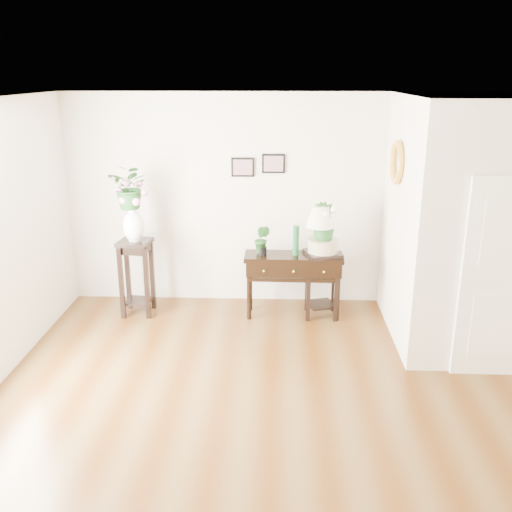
# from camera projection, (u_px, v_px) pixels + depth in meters

# --- Properties ---
(floor) EXTENTS (6.00, 5.50, 0.02)m
(floor) POSITION_uv_depth(u_px,v_px,m) (295.00, 410.00, 5.36)
(floor) COLOR brown
(floor) RESTS_ON ground
(ceiling) EXTENTS (6.00, 5.50, 0.02)m
(ceiling) POSITION_uv_depth(u_px,v_px,m) (303.00, 103.00, 4.49)
(ceiling) COLOR white
(ceiling) RESTS_ON ground
(wall_back) EXTENTS (6.00, 0.02, 2.80)m
(wall_back) POSITION_uv_depth(u_px,v_px,m) (292.00, 201.00, 7.54)
(wall_back) COLOR silver
(wall_back) RESTS_ON ground
(wall_front) EXTENTS (6.00, 0.02, 2.80)m
(wall_front) POSITION_uv_depth(u_px,v_px,m) (321.00, 495.00, 2.31)
(wall_front) COLOR silver
(wall_front) RESTS_ON ground
(partition) EXTENTS (1.80, 1.95, 2.80)m
(partition) POSITION_uv_depth(u_px,v_px,m) (477.00, 221.00, 6.54)
(partition) COLOR silver
(partition) RESTS_ON floor
(door) EXTENTS (0.90, 0.05, 2.10)m
(door) POSITION_uv_depth(u_px,v_px,m) (506.00, 280.00, 5.69)
(door) COLOR white
(door) RESTS_ON floor
(art_print_left) EXTENTS (0.30, 0.02, 0.25)m
(art_print_left) POSITION_uv_depth(u_px,v_px,m) (243.00, 167.00, 7.41)
(art_print_left) COLOR black
(art_print_left) RESTS_ON wall_back
(art_print_right) EXTENTS (0.30, 0.02, 0.25)m
(art_print_right) POSITION_uv_depth(u_px,v_px,m) (274.00, 164.00, 7.38)
(art_print_right) COLOR black
(art_print_right) RESTS_ON wall_back
(wall_ornament) EXTENTS (0.07, 0.51, 0.51)m
(wall_ornament) POSITION_uv_depth(u_px,v_px,m) (397.00, 162.00, 6.49)
(wall_ornament) COLOR gold
(wall_ornament) RESTS_ON partition
(console_table) EXTENTS (1.25, 0.43, 0.83)m
(console_table) POSITION_uv_depth(u_px,v_px,m) (293.00, 285.00, 7.33)
(console_table) COLOR black
(console_table) RESTS_ON floor
(table_lamp) EXTENTS (0.37, 0.37, 0.63)m
(table_lamp) POSITION_uv_depth(u_px,v_px,m) (320.00, 228.00, 7.08)
(table_lamp) COLOR gold
(table_lamp) RESTS_ON console_table
(green_vase) EXTENTS (0.08, 0.08, 0.38)m
(green_vase) POSITION_uv_depth(u_px,v_px,m) (296.00, 242.00, 7.15)
(green_vase) COLOR #144E27
(green_vase) RESTS_ON console_table
(potted_plant) EXTENTS (0.25, 0.22, 0.37)m
(potted_plant) POSITION_uv_depth(u_px,v_px,m) (262.00, 240.00, 7.16)
(potted_plant) COLOR #1D4F1E
(potted_plant) RESTS_ON console_table
(plant_stand_a) EXTENTS (0.43, 0.43, 1.00)m
(plant_stand_a) POSITION_uv_depth(u_px,v_px,m) (137.00, 277.00, 7.38)
(plant_stand_a) COLOR black
(plant_stand_a) RESTS_ON floor
(porcelain_vase) EXTENTS (0.31, 0.31, 0.46)m
(porcelain_vase) POSITION_uv_depth(u_px,v_px,m) (133.00, 223.00, 7.15)
(porcelain_vase) COLOR white
(porcelain_vase) RESTS_ON plant_stand_a
(lily_arrangement) EXTENTS (0.61, 0.56, 0.56)m
(lily_arrangement) POSITION_uv_depth(u_px,v_px,m) (131.00, 188.00, 7.01)
(lily_arrangement) COLOR #1D4F1E
(lily_arrangement) RESTS_ON porcelain_vase
(plant_stand_b) EXTENTS (0.51, 0.51, 0.87)m
(plant_stand_b) POSITION_uv_depth(u_px,v_px,m) (321.00, 284.00, 7.32)
(plant_stand_b) COLOR black
(plant_stand_b) RESTS_ON floor
(ceramic_bowl) EXTENTS (0.41, 0.41, 0.17)m
(ceramic_bowl) POSITION_uv_depth(u_px,v_px,m) (323.00, 246.00, 7.16)
(ceramic_bowl) COLOR beige
(ceramic_bowl) RESTS_ON plant_stand_b
(narcissus) EXTENTS (0.38, 0.38, 0.51)m
(narcissus) POSITION_uv_depth(u_px,v_px,m) (324.00, 223.00, 7.07)
(narcissus) COLOR #1D4F1E
(narcissus) RESTS_ON ceramic_bowl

